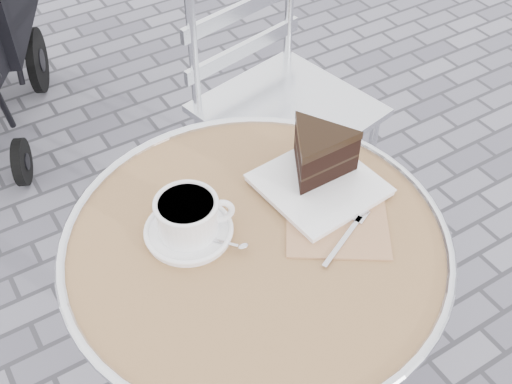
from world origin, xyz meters
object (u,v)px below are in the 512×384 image
cappuccino_set (189,220)px  cake_plate_set (319,161)px  cafe_table (256,294)px  bistro_chair (263,67)px

cappuccino_set → cake_plate_set: (0.28, -0.01, 0.02)m
cafe_table → cake_plate_set: 0.30m
cake_plate_set → cafe_table: bearing=-164.7°
cappuccino_set → bistro_chair: bearing=66.8°
cake_plate_set → bistro_chair: (0.23, 0.57, -0.20)m
cafe_table → cappuccino_set: 0.24m
cafe_table → cake_plate_set: (0.19, 0.07, 0.22)m
cake_plate_set → bistro_chair: bistro_chair is taller
cake_plate_set → bistro_chair: bearing=62.6°
cake_plate_set → cappuccino_set: bearing=173.2°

